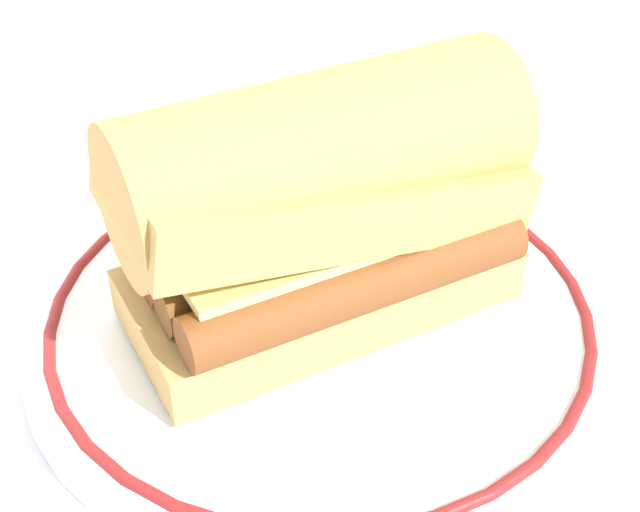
{
  "coord_description": "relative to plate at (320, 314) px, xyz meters",
  "views": [
    {
      "loc": [
        -0.23,
        -0.21,
        0.3
      ],
      "look_at": [
        -0.01,
        0.04,
        0.04
      ],
      "focal_mm": 49.3,
      "sensor_mm": 36.0,
      "label": 1
    }
  ],
  "objects": [
    {
      "name": "plate",
      "position": [
        0.0,
        0.0,
        0.0
      ],
      "size": [
        0.29,
        0.29,
        0.01
      ],
      "color": "white",
      "rests_on": "ground_plane"
    },
    {
      "name": "sausage_sandwich",
      "position": [
        -0.0,
        0.0,
        0.07
      ],
      "size": [
        0.2,
        0.14,
        0.12
      ],
      "rotation": [
        0.0,
        0.0,
        -0.24
      ],
      "color": "tan",
      "rests_on": "plate"
    },
    {
      "name": "ground_plane",
      "position": [
        0.01,
        -0.04,
        -0.01
      ],
      "size": [
        1.5,
        1.5,
        0.0
      ],
      "primitive_type": "plane",
      "color": "silver"
    }
  ]
}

